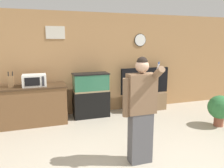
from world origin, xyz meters
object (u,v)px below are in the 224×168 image
microwave (34,80)px  knife_block (11,81)px  aquarium_on_stand (91,95)px  counter_island (33,105)px  tv_on_stand (145,97)px  person_standing (141,109)px  potted_plant (220,108)px

microwave → knife_block: bearing=175.9°
aquarium_on_stand → knife_block: bearing=-177.6°
counter_island → tv_on_stand: tv_on_stand is taller
knife_block → person_standing: 3.04m
potted_plant → microwave: bearing=159.9°
counter_island → potted_plant: 4.23m
knife_block → aquarium_on_stand: 1.85m
counter_island → potted_plant: counter_island is taller
tv_on_stand → person_standing: bearing=-118.3°
aquarium_on_stand → person_standing: size_ratio=0.67×
microwave → aquarium_on_stand: (1.31, 0.11, -0.47)m
microwave → knife_block: size_ratio=1.47×
knife_block → tv_on_stand: 3.39m
counter_island → microwave: size_ratio=3.04×
knife_block → tv_on_stand: bearing=2.4°
knife_block → counter_island: bearing=2.4°
knife_block → aquarium_on_stand: size_ratio=0.31×
aquarium_on_stand → person_standing: bearing=-84.1°
counter_island → tv_on_stand: 2.92m
counter_island → potted_plant: bearing=-20.4°
aquarium_on_stand → potted_plant: bearing=-30.7°
tv_on_stand → person_standing: (-1.29, -2.40, 0.51)m
aquarium_on_stand → potted_plant: 3.01m
knife_block → aquarium_on_stand: bearing=2.4°
counter_island → tv_on_stand: size_ratio=1.09×
knife_block → microwave: bearing=-4.1°
tv_on_stand → person_standing: person_standing is taller
tv_on_stand → counter_island: bearing=-177.6°
tv_on_stand → potted_plant: 1.91m
person_standing → tv_on_stand: bearing=61.7°
potted_plant → aquarium_on_stand: bearing=149.3°
microwave → person_standing: person_standing is taller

